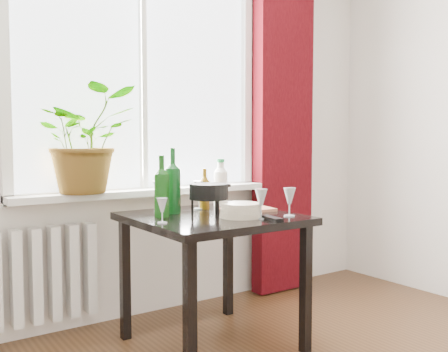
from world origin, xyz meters
TOP-DOWN VIEW (x-y plane):
  - window at (0.00, 2.22)m, footprint 1.72×0.08m
  - windowsill at (0.00, 2.15)m, footprint 1.72×0.20m
  - curtain at (1.12, 2.12)m, footprint 0.50×0.12m
  - radiator at (-0.75, 2.18)m, footprint 0.80×0.10m
  - table at (0.10, 1.55)m, footprint 0.85×0.85m
  - potted_plant at (-0.41, 2.11)m, footprint 0.57×0.50m
  - wine_bottle_left at (-0.16, 1.65)m, footprint 0.10×0.10m
  - wine_bottle_right at (-0.05, 1.73)m, footprint 0.09×0.09m
  - bottle_amber at (0.19, 1.77)m, footprint 0.07×0.07m
  - cleaning_bottle at (0.37, 1.86)m, footprint 0.10×0.10m
  - wineglass_front_right at (0.24, 1.29)m, footprint 0.08×0.08m
  - wineglass_far_right at (0.42, 1.27)m, footprint 0.08×0.08m
  - wineglass_back_center at (0.17, 1.79)m, footprint 0.08×0.08m
  - wineglass_back_left at (-0.07, 1.85)m, footprint 0.10×0.10m
  - wineglass_front_left at (-0.26, 1.46)m, footprint 0.07×0.07m
  - plate_stack at (0.18, 1.39)m, footprint 0.29×0.29m
  - fondue_pot at (0.11, 1.60)m, footprint 0.30×0.28m
  - tv_remote at (0.25, 1.23)m, footprint 0.07×0.17m
  - cutting_board at (0.35, 1.57)m, footprint 0.33×0.24m

SIDE VIEW (x-z plane):
  - radiator at x=-0.75m, z-range 0.10..0.66m
  - table at x=0.10m, z-range 0.28..1.02m
  - cutting_board at x=0.35m, z-range 0.74..0.76m
  - tv_remote at x=0.25m, z-range 0.74..0.76m
  - plate_stack at x=0.18m, z-range 0.74..0.81m
  - wineglass_front_left at x=-0.26m, z-range 0.74..0.87m
  - wineglass_far_right at x=0.42m, z-range 0.74..0.90m
  - wineglass_front_right at x=0.24m, z-range 0.74..0.90m
  - windowsill at x=0.00m, z-range 0.80..0.84m
  - fondue_pot at x=0.11m, z-range 0.74..0.91m
  - wineglass_back_center at x=0.17m, z-range 0.74..0.92m
  - wineglass_back_left at x=-0.07m, z-range 0.74..0.92m
  - bottle_amber at x=0.19m, z-range 0.74..0.99m
  - cleaning_bottle at x=0.37m, z-range 0.74..1.04m
  - wine_bottle_left at x=-0.16m, z-range 0.74..1.08m
  - wine_bottle_right at x=-0.05m, z-range 0.74..1.12m
  - potted_plant at x=-0.41m, z-range 0.84..1.47m
  - curtain at x=1.12m, z-range 0.01..2.58m
  - window at x=0.00m, z-range 0.79..2.41m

